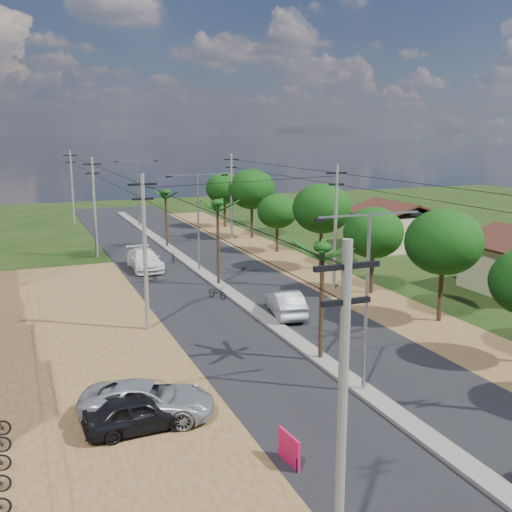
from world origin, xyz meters
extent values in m
plane|color=black|center=(0.00, 0.00, 0.00)|extent=(160.00, 160.00, 0.00)
cube|color=black|center=(0.00, 15.00, 0.02)|extent=(12.00, 110.00, 0.04)
cube|color=#605E56|center=(0.00, 18.00, 0.09)|extent=(1.00, 90.00, 0.18)
cube|color=brown|center=(8.50, 15.00, 0.01)|extent=(5.00, 90.00, 0.03)
cube|color=tan|center=(21.00, 28.00, 1.65)|extent=(7.00, 7.00, 3.30)
cylinder|color=black|center=(9.70, 7.00, 2.27)|extent=(0.28, 0.28, 4.55)
ellipsoid|color=black|center=(9.70, 7.00, 4.88)|extent=(4.60, 4.60, 3.91)
cylinder|color=black|center=(9.40, 14.00, 2.03)|extent=(0.28, 0.28, 4.06)
ellipsoid|color=black|center=(9.40, 14.00, 4.35)|extent=(4.20, 4.20, 3.57)
cylinder|color=black|center=(9.60, 22.00, 2.38)|extent=(0.28, 0.28, 4.76)
ellipsoid|color=black|center=(9.60, 22.00, 5.10)|extent=(4.80, 4.80, 4.08)
cylinder|color=black|center=(9.20, 30.00, 1.82)|extent=(0.28, 0.28, 3.64)
ellipsoid|color=black|center=(9.20, 30.00, 3.90)|extent=(3.80, 3.80, 3.23)
cylinder|color=black|center=(9.80, 38.00, 2.45)|extent=(0.28, 0.28, 4.90)
ellipsoid|color=black|center=(9.80, 38.00, 5.25)|extent=(5.00, 5.00, 4.25)
cylinder|color=black|center=(9.50, 46.00, 2.17)|extent=(0.28, 0.28, 4.34)
ellipsoid|color=black|center=(9.50, 46.00, 4.65)|extent=(4.40, 4.40, 3.74)
cylinder|color=black|center=(0.00, 4.00, 2.90)|extent=(0.22, 0.22, 5.80)
cylinder|color=black|center=(0.00, 20.00, 3.10)|extent=(0.22, 0.22, 6.20)
cylinder|color=black|center=(0.00, 36.00, 2.75)|extent=(0.22, 0.22, 5.50)
cylinder|color=gray|center=(0.00, 0.00, 4.00)|extent=(0.16, 0.16, 8.00)
cube|color=gray|center=(1.20, 0.00, 7.90)|extent=(2.40, 0.08, 0.08)
cube|color=gray|center=(-1.20, 0.00, 7.90)|extent=(2.40, 0.08, 0.08)
cube|color=black|center=(2.30, 0.00, 7.80)|extent=(0.50, 0.18, 0.12)
cube|color=black|center=(-2.30, 0.00, 7.80)|extent=(0.50, 0.18, 0.12)
cylinder|color=gray|center=(0.00, 25.00, 4.00)|extent=(0.16, 0.16, 8.00)
cube|color=gray|center=(1.20, 25.00, 7.90)|extent=(2.40, 0.08, 0.08)
cube|color=gray|center=(-1.20, 25.00, 7.90)|extent=(2.40, 0.08, 0.08)
cube|color=black|center=(2.30, 25.00, 7.80)|extent=(0.50, 0.18, 0.12)
cube|color=black|center=(-2.30, 25.00, 7.80)|extent=(0.50, 0.18, 0.12)
cylinder|color=gray|center=(0.00, 50.00, 4.00)|extent=(0.16, 0.16, 8.00)
cube|color=gray|center=(1.20, 50.00, 7.90)|extent=(2.40, 0.08, 0.08)
cube|color=gray|center=(-1.20, 50.00, 7.90)|extent=(2.40, 0.08, 0.08)
cube|color=black|center=(2.30, 50.00, 7.80)|extent=(0.50, 0.18, 0.12)
cube|color=black|center=(-2.30, 50.00, 7.80)|extent=(0.50, 0.18, 0.12)
cylinder|color=#605E56|center=(-7.00, -10.00, 4.50)|extent=(0.24, 0.24, 9.00)
cube|color=black|center=(-7.00, -10.00, 8.40)|extent=(1.60, 0.12, 0.12)
cube|color=black|center=(-7.00, -10.00, 7.60)|extent=(1.20, 0.12, 0.12)
cylinder|color=#605E56|center=(-7.00, 12.00, 4.50)|extent=(0.24, 0.24, 9.00)
cube|color=black|center=(-7.00, 12.00, 8.40)|extent=(1.60, 0.12, 0.12)
cube|color=black|center=(-7.00, 12.00, 7.60)|extent=(1.20, 0.12, 0.12)
cylinder|color=#605E56|center=(-7.00, 34.00, 4.50)|extent=(0.24, 0.24, 9.00)
cube|color=black|center=(-7.00, 34.00, 8.40)|extent=(1.60, 0.12, 0.12)
cube|color=black|center=(-7.00, 34.00, 7.60)|extent=(1.20, 0.12, 0.12)
cylinder|color=#605E56|center=(-7.00, 55.00, 4.50)|extent=(0.24, 0.24, 9.00)
cube|color=black|center=(-7.00, 55.00, 8.40)|extent=(1.60, 0.12, 0.12)
cube|color=black|center=(-7.00, 55.00, 7.60)|extent=(1.20, 0.12, 0.12)
cylinder|color=#605E56|center=(7.50, 16.00, 4.50)|extent=(0.24, 0.24, 9.00)
cube|color=black|center=(7.50, 16.00, 8.40)|extent=(1.60, 0.12, 0.12)
cube|color=black|center=(7.50, 16.00, 7.60)|extent=(1.20, 0.12, 0.12)
cylinder|color=#605E56|center=(7.50, 38.00, 4.50)|extent=(0.24, 0.24, 9.00)
cube|color=black|center=(7.50, 38.00, 8.40)|extent=(1.60, 0.12, 0.12)
cube|color=black|center=(7.50, 38.00, 7.60)|extent=(1.20, 0.12, 0.12)
imported|color=gray|center=(1.50, 11.46, 0.80)|extent=(2.60, 5.09, 1.60)
imported|color=silver|center=(-4.02, 27.24, 0.82)|extent=(2.36, 5.70, 1.65)
imported|color=gray|center=(-9.29, 1.10, 0.74)|extent=(5.83, 4.20, 1.47)
imported|color=black|center=(-9.86, 0.25, 0.70)|extent=(4.14, 1.79, 1.39)
imported|color=black|center=(-1.20, 16.69, 0.44)|extent=(1.24, 1.77, 0.88)
imported|color=black|center=(-1.20, 28.82, 0.46)|extent=(0.80, 1.59, 0.92)
cube|color=#BD1144|center=(-5.50, -4.05, 0.57)|extent=(0.21, 1.37, 1.14)
cylinder|color=black|center=(-5.50, -4.67, 0.28)|extent=(0.04, 0.04, 0.57)
cylinder|color=black|center=(-5.50, -3.42, 0.28)|extent=(0.04, 0.04, 0.57)
camera|label=1|loc=(-13.58, -21.00, 11.28)|focal=42.00mm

